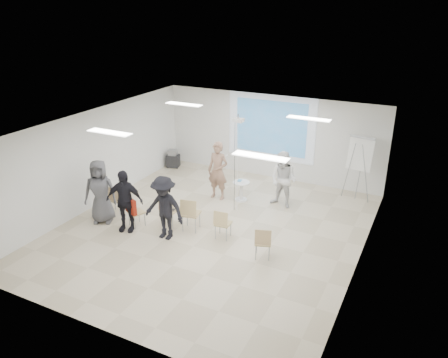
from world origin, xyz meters
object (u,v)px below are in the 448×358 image
at_px(chair_left_mid, 134,211).
at_px(audience_left, 124,197).
at_px(chair_far_left, 115,198).
at_px(audience_outer, 100,188).
at_px(chair_left_inner, 168,208).
at_px(player_left, 218,167).
at_px(flipchart_easel, 360,154).
at_px(audience_mid, 164,204).
at_px(av_cart, 173,159).
at_px(chair_right_far, 263,241).
at_px(chair_right_inner, 222,222).
at_px(pedestal_table, 241,190).
at_px(chair_center, 190,212).
at_px(player_right, 284,177).
at_px(laptop, 171,208).

bearing_deg(chair_left_mid, audience_left, -86.53).
distance_m(chair_far_left, audience_outer, 0.74).
bearing_deg(chair_left_inner, audience_left, -143.27).
relative_size(player_left, flipchart_easel, 1.02).
height_order(audience_mid, av_cart, audience_mid).
height_order(chair_left_inner, chair_right_far, chair_left_inner).
height_order(chair_left_inner, chair_right_inner, chair_left_inner).
height_order(audience_mid, audience_outer, audience_outer).
xyz_separation_m(pedestal_table, av_cart, (-3.60, 1.60, -0.05)).
bearing_deg(flipchart_easel, chair_right_inner, -114.36).
relative_size(pedestal_table, chair_center, 0.67).
height_order(player_left, chair_far_left, player_left).
relative_size(player_right, chair_right_inner, 2.31).
xyz_separation_m(chair_far_left, audience_mid, (2.12, -0.53, 0.47)).
distance_m(chair_left_mid, audience_outer, 1.18).
height_order(player_left, audience_outer, player_left).
xyz_separation_m(chair_far_left, av_cart, (-0.64, 4.16, -0.22)).
bearing_deg(player_left, chair_left_mid, -112.54).
xyz_separation_m(chair_left_inner, laptop, (0.00, 0.10, -0.05)).
height_order(laptop, audience_mid, audience_mid).
bearing_deg(audience_mid, chair_left_inner, 114.97).
height_order(player_left, player_right, player_left).
bearing_deg(laptop, player_left, -98.55).
xyz_separation_m(laptop, flipchart_easel, (4.38, 4.11, 1.03)).
relative_size(player_left, laptop, 6.02).
bearing_deg(chair_center, chair_right_far, -21.42).
distance_m(chair_right_inner, flipchart_easel, 5.09).
height_order(chair_far_left, chair_right_inner, chair_far_left).
bearing_deg(player_right, chair_left_inner, -122.24).
distance_m(player_left, audience_left, 3.31).
bearing_deg(audience_mid, chair_left_mid, 173.36).
height_order(chair_left_mid, flipchart_easel, flipchart_easel).
relative_size(player_right, chair_left_inner, 2.03).
distance_m(chair_left_mid, chair_center, 1.62).
xyz_separation_m(player_right, flipchart_easel, (1.94, 1.53, 0.57)).
bearing_deg(audience_outer, player_right, 11.27).
relative_size(player_left, chair_far_left, 2.35).
xyz_separation_m(player_left, av_cart, (-2.85, 1.76, -0.75)).
relative_size(chair_far_left, flipchart_easel, 0.43).
bearing_deg(audience_mid, av_cart, 120.91).
height_order(player_left, chair_left_inner, player_left).
relative_size(laptop, audience_mid, 0.18).
bearing_deg(chair_left_mid, chair_center, 40.12).
bearing_deg(chair_left_inner, chair_far_left, -177.71).
height_order(chair_right_far, flipchart_easel, flipchart_easel).
relative_size(chair_left_mid, chair_center, 0.86).
bearing_deg(audience_left, audience_mid, -11.02).
distance_m(chair_left_mid, av_cart, 4.83).
distance_m(chair_center, laptop, 0.69).
relative_size(chair_left_inner, laptop, 2.73).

